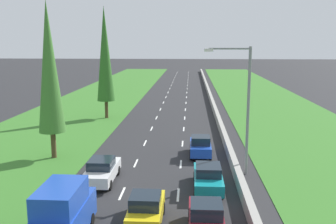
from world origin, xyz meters
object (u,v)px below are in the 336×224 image
(blue_hatchback_right_lane, at_px, (200,146))
(white_sedan_left_lane, at_px, (102,170))
(teal_sedan_right_lane, at_px, (208,177))
(street_light_mast, at_px, (243,102))
(poplar_tree_third, at_px, (105,54))
(yellow_hatchback_centre_lane, at_px, (146,209))
(maroon_hatchback_right_lane, at_px, (206,218))
(blue_van_left_lane, at_px, (63,213))
(poplar_tree_second, at_px, (49,68))

(blue_hatchback_right_lane, relative_size, white_sedan_left_lane, 0.87)
(teal_sedan_right_lane, xyz_separation_m, street_light_mast, (2.48, 3.01, 4.42))
(blue_hatchback_right_lane, xyz_separation_m, poplar_tree_third, (-11.20, 15.16, 6.98))
(yellow_hatchback_centre_lane, xyz_separation_m, white_sedan_left_lane, (-3.67, 5.85, -0.02))
(blue_hatchback_right_lane, height_order, street_light_mast, street_light_mast)
(maroon_hatchback_right_lane, distance_m, blue_van_left_lane, 6.84)
(street_light_mast, bearing_deg, maroon_hatchback_right_lane, -107.86)
(teal_sedan_right_lane, bearing_deg, street_light_mast, 50.57)
(blue_hatchback_right_lane, relative_size, poplar_tree_third, 0.29)
(blue_hatchback_right_lane, bearing_deg, poplar_tree_third, 126.45)
(white_sedan_left_lane, distance_m, poplar_tree_third, 23.07)
(maroon_hatchback_right_lane, relative_size, poplar_tree_third, 0.29)
(yellow_hatchback_centre_lane, xyz_separation_m, street_light_mast, (5.87, 7.98, 4.40))
(poplar_tree_third, bearing_deg, teal_sedan_right_lane, -62.81)
(blue_van_left_lane, bearing_deg, yellow_hatchback_centre_lane, 27.25)
(maroon_hatchback_right_lane, xyz_separation_m, white_sedan_left_lane, (-6.71, 6.65, -0.02))
(blue_hatchback_right_lane, bearing_deg, poplar_tree_second, -173.83)
(poplar_tree_second, bearing_deg, teal_sedan_right_lane, -26.02)
(teal_sedan_right_lane, height_order, yellow_hatchback_centre_lane, yellow_hatchback_centre_lane)
(maroon_hatchback_right_lane, distance_m, white_sedan_left_lane, 9.45)
(blue_van_left_lane, xyz_separation_m, white_sedan_left_lane, (0.02, 7.75, -0.59))
(white_sedan_left_lane, height_order, poplar_tree_second, poplar_tree_second)
(poplar_tree_third, bearing_deg, white_sedan_left_lane, -78.33)
(blue_van_left_lane, height_order, yellow_hatchback_centre_lane, blue_van_left_lane)
(yellow_hatchback_centre_lane, bearing_deg, white_sedan_left_lane, 122.10)
(maroon_hatchback_right_lane, height_order, blue_hatchback_right_lane, same)
(maroon_hatchback_right_lane, xyz_separation_m, teal_sedan_right_lane, (0.35, 5.77, -0.02))
(teal_sedan_right_lane, height_order, street_light_mast, street_light_mast)
(maroon_hatchback_right_lane, distance_m, blue_hatchback_right_lane, 13.01)
(poplar_tree_third, bearing_deg, maroon_hatchback_right_lane, -68.40)
(teal_sedan_right_lane, distance_m, poplar_tree_second, 15.05)
(maroon_hatchback_right_lane, relative_size, blue_hatchback_right_lane, 1.00)
(poplar_tree_second, relative_size, poplar_tree_third, 0.93)
(maroon_hatchback_right_lane, relative_size, teal_sedan_right_lane, 0.87)
(white_sedan_left_lane, bearing_deg, yellow_hatchback_centre_lane, -57.90)
(poplar_tree_second, bearing_deg, blue_van_left_lane, -68.22)
(teal_sedan_right_lane, relative_size, blue_hatchback_right_lane, 1.15)
(white_sedan_left_lane, height_order, poplar_tree_third, poplar_tree_third)
(blue_van_left_lane, height_order, white_sedan_left_lane, blue_van_left_lane)
(white_sedan_left_lane, xyz_separation_m, poplar_tree_third, (-4.45, 21.52, 7.00))
(yellow_hatchback_centre_lane, bearing_deg, blue_hatchback_right_lane, 75.83)
(blue_van_left_lane, bearing_deg, blue_hatchback_right_lane, 64.37)
(maroon_hatchback_right_lane, relative_size, yellow_hatchback_centre_lane, 1.00)
(teal_sedan_right_lane, bearing_deg, poplar_tree_second, 153.98)
(blue_van_left_lane, xyz_separation_m, yellow_hatchback_centre_lane, (3.69, 1.90, -0.56))
(yellow_hatchback_centre_lane, distance_m, poplar_tree_third, 29.39)
(maroon_hatchback_right_lane, bearing_deg, poplar_tree_third, 111.60)
(blue_hatchback_right_lane, distance_m, street_light_mast, 6.71)
(street_light_mast, bearing_deg, teal_sedan_right_lane, -129.43)
(poplar_tree_third, bearing_deg, poplar_tree_second, -92.42)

